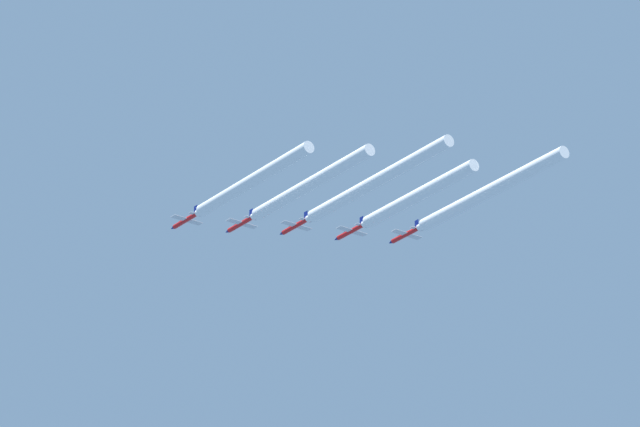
{
  "coord_description": "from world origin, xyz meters",
  "views": [
    {
      "loc": [
        -309.7,
        -426.64,
        1.94
      ],
      "look_at": [
        -0.29,
        -10.79,
        237.27
      ],
      "focal_mm": 129.38,
      "sensor_mm": 36.0,
      "label": 1
    }
  ],
  "objects_px": {
    "jet_second_echelon": "(240,224)",
    "jet_fifth_echelon": "(405,235)",
    "jet_lead": "(185,221)",
    "jet_fourth_echelon": "(350,232)",
    "jet_third_echelon": "(294,226)"
  },
  "relations": [
    {
      "from": "jet_second_echelon",
      "to": "jet_fifth_echelon",
      "type": "xyz_separation_m",
      "value": [
        31.43,
        -26.85,
        -4.21
      ]
    },
    {
      "from": "jet_lead",
      "to": "jet_fourth_echelon",
      "type": "bearing_deg",
      "value": -40.03
    },
    {
      "from": "jet_lead",
      "to": "jet_third_echelon",
      "type": "bearing_deg",
      "value": -40.61
    },
    {
      "from": "jet_lead",
      "to": "jet_fourth_echelon",
      "type": "relative_size",
      "value": 1.0
    },
    {
      "from": "jet_lead",
      "to": "jet_third_echelon",
      "type": "distance_m",
      "value": 27.82
    },
    {
      "from": "jet_fourth_echelon",
      "to": "jet_third_echelon",
      "type": "bearing_deg",
      "value": 141.12
    },
    {
      "from": "jet_second_echelon",
      "to": "jet_third_echelon",
      "type": "relative_size",
      "value": 1.0
    },
    {
      "from": "jet_fifth_echelon",
      "to": "jet_fourth_echelon",
      "type": "bearing_deg",
      "value": 137.87
    },
    {
      "from": "jet_second_echelon",
      "to": "jet_third_echelon",
      "type": "bearing_deg",
      "value": -40.51
    },
    {
      "from": "jet_lead",
      "to": "jet_second_echelon",
      "type": "distance_m",
      "value": 14.05
    },
    {
      "from": "jet_second_echelon",
      "to": "jet_third_echelon",
      "type": "distance_m",
      "value": 13.77
    },
    {
      "from": "jet_fourth_echelon",
      "to": "jet_fifth_echelon",
      "type": "height_order",
      "value": "jet_fourth_echelon"
    },
    {
      "from": "jet_third_echelon",
      "to": "jet_lead",
      "type": "bearing_deg",
      "value": 139.39
    },
    {
      "from": "jet_third_echelon",
      "to": "jet_fifth_echelon",
      "type": "relative_size",
      "value": 1.0
    },
    {
      "from": "jet_second_echelon",
      "to": "jet_fourth_echelon",
      "type": "distance_m",
      "value": 27.76
    }
  ]
}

